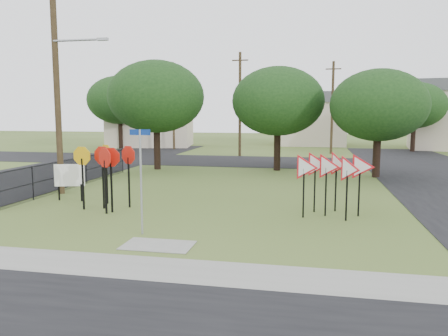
{
  "coord_description": "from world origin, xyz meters",
  "views": [
    {
      "loc": [
        4.25,
        -13.88,
        3.76
      ],
      "look_at": [
        0.84,
        3.0,
        1.6
      ],
      "focal_mm": 35.0,
      "sensor_mm": 36.0,
      "label": 1
    }
  ],
  "objects_px": {
    "info_board": "(69,177)",
    "stop_sign_cluster": "(106,162)",
    "street_name_sign": "(141,175)",
    "yield_sign_cluster": "(331,169)"
  },
  "relations": [
    {
      "from": "street_name_sign",
      "to": "info_board",
      "type": "xyz_separation_m",
      "value": [
        -5.05,
        4.34,
        -0.8
      ]
    },
    {
      "from": "stop_sign_cluster",
      "to": "info_board",
      "type": "distance_m",
      "value": 2.73
    },
    {
      "from": "street_name_sign",
      "to": "stop_sign_cluster",
      "type": "height_order",
      "value": "street_name_sign"
    },
    {
      "from": "stop_sign_cluster",
      "to": "yield_sign_cluster",
      "type": "bearing_deg",
      "value": 4.12
    },
    {
      "from": "street_name_sign",
      "to": "info_board",
      "type": "distance_m",
      "value": 6.71
    },
    {
      "from": "stop_sign_cluster",
      "to": "yield_sign_cluster",
      "type": "distance_m",
      "value": 8.63
    },
    {
      "from": "stop_sign_cluster",
      "to": "info_board",
      "type": "height_order",
      "value": "stop_sign_cluster"
    },
    {
      "from": "info_board",
      "to": "stop_sign_cluster",
      "type": "bearing_deg",
      "value": -27.4
    },
    {
      "from": "street_name_sign",
      "to": "yield_sign_cluster",
      "type": "height_order",
      "value": "street_name_sign"
    },
    {
      "from": "stop_sign_cluster",
      "to": "yield_sign_cluster",
      "type": "height_order",
      "value": "stop_sign_cluster"
    }
  ]
}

